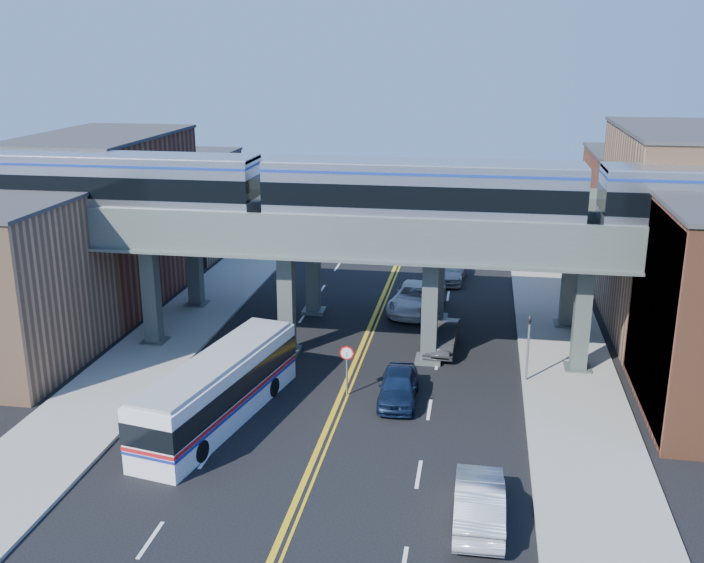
{
  "coord_description": "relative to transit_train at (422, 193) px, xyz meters",
  "views": [
    {
      "loc": [
        6.51,
        -32.37,
        16.82
      ],
      "look_at": [
        0.03,
        6.12,
        4.99
      ],
      "focal_mm": 40.0,
      "sensor_mm": 36.0,
      "label": 1
    }
  ],
  "objects": [
    {
      "name": "building_west_b",
      "position": [
        -21.9,
        8.0,
        -3.92
      ],
      "size": [
        8.0,
        14.0,
        11.0
      ],
      "primitive_type": "cube",
      "color": "brown",
      "rests_on": "ground"
    },
    {
      "name": "transit_bus",
      "position": [
        -8.47,
        -8.66,
        -7.9
      ],
      "size": [
        4.69,
        11.73,
        2.95
      ],
      "rotation": [
        0.0,
        0.0,
        1.38
      ],
      "color": "white",
      "rests_on": "ground"
    },
    {
      "name": "mural_panel",
      "position": [
        11.15,
        -4.0,
        -4.67
      ],
      "size": [
        0.1,
        9.5,
        9.5
      ],
      "primitive_type": "cube",
      "color": "teal",
      "rests_on": "ground"
    },
    {
      "name": "car_lane_c",
      "position": [
        -0.82,
        8.49,
        -8.54
      ],
      "size": [
        3.71,
        6.66,
        1.76
      ],
      "primitive_type": "imported",
      "rotation": [
        0.0,
        0.0,
        -0.13
      ],
      "color": "white",
      "rests_on": "ground"
    },
    {
      "name": "building_west_c",
      "position": [
        -21.9,
        21.0,
        -5.42
      ],
      "size": [
        8.0,
        10.0,
        8.0
      ],
      "primitive_type": "cube",
      "color": "#9C7050",
      "rests_on": "ground"
    },
    {
      "name": "sidewalk_east",
      "position": [
        8.1,
        2.0,
        -9.34
      ],
      "size": [
        5.0,
        70.0,
        0.16
      ],
      "primitive_type": "cube",
      "color": "gray",
      "rests_on": "ground"
    },
    {
      "name": "building_west_a",
      "position": [
        -21.9,
        -4.0,
        -4.92
      ],
      "size": [
        8.0,
        10.0,
        9.0
      ],
      "primitive_type": "cube",
      "color": "#9C7050",
      "rests_on": "ground"
    },
    {
      "name": "car_lane_d",
      "position": [
        1.09,
        15.93,
        -8.66
      ],
      "size": [
        2.57,
        5.38,
        1.51
      ],
      "primitive_type": "imported",
      "rotation": [
        0.0,
        0.0,
        -0.09
      ],
      "color": "#9FA0A4",
      "rests_on": "ground"
    },
    {
      "name": "elevated_viaduct_far",
      "position": [
        -3.4,
        7.0,
        -2.95
      ],
      "size": [
        52.0,
        3.6,
        7.4
      ],
      "color": "#434D49",
      "rests_on": "ground"
    },
    {
      "name": "building_east_b",
      "position": [
        15.1,
        8.0,
        -3.42
      ],
      "size": [
        8.0,
        14.0,
        12.0
      ],
      "primitive_type": "cube",
      "color": "#9C7050",
      "rests_on": "ground"
    },
    {
      "name": "car_lane_b",
      "position": [
        1.24,
        1.9,
        -8.63
      ],
      "size": [
        1.9,
        4.87,
        1.58
      ],
      "primitive_type": "imported",
      "rotation": [
        0.0,
        0.0,
        -0.05
      ],
      "color": "#29282B",
      "rests_on": "ground"
    },
    {
      "name": "traffic_signal",
      "position": [
        5.8,
        -2.0,
        -7.12
      ],
      "size": [
        0.15,
        0.18,
        4.1
      ],
      "color": "slate",
      "rests_on": "ground"
    },
    {
      "name": "car_lane_a",
      "position": [
        -0.49,
        -5.27,
        -8.63
      ],
      "size": [
        1.99,
        4.65,
        1.57
      ],
      "primitive_type": "imported",
      "rotation": [
        0.0,
        0.0,
        0.03
      ],
      "color": "#0F1C38",
      "rests_on": "ground"
    },
    {
      "name": "stop_sign",
      "position": [
        -3.1,
        -5.0,
        -7.66
      ],
      "size": [
        0.76,
        0.09,
        2.63
      ],
      "color": "slate",
      "rests_on": "ground"
    },
    {
      "name": "ground",
      "position": [
        -3.4,
        -8.0,
        -9.42
      ],
      "size": [
        120.0,
        120.0,
        0.0
      ],
      "primitive_type": "plane",
      "color": "black",
      "rests_on": "ground"
    },
    {
      "name": "elevated_viaduct_near",
      "position": [
        -3.4,
        0.0,
        -2.95
      ],
      "size": [
        52.0,
        3.6,
        7.4
      ],
      "color": "#434D49",
      "rests_on": "ground"
    },
    {
      "name": "building_east_c",
      "position": [
        15.1,
        21.0,
        -4.92
      ],
      "size": [
        8.0,
        10.0,
        9.0
      ],
      "primitive_type": "cube",
      "color": "brown",
      "rests_on": "ground"
    },
    {
      "name": "transit_train",
      "position": [
        0.0,
        0.0,
        0.0
      ],
      "size": [
        50.95,
        3.2,
        3.73
      ],
      "color": "black",
      "rests_on": "elevated_viaduct_near"
    },
    {
      "name": "sidewalk_west",
      "position": [
        -14.9,
        2.0,
        -9.34
      ],
      "size": [
        5.0,
        70.0,
        0.16
      ],
      "primitive_type": "cube",
      "color": "gray",
      "rests_on": "ground"
    },
    {
      "name": "car_parked_curb",
      "position": [
        3.54,
        -14.92,
        -8.57
      ],
      "size": [
        1.84,
        5.15,
        1.69
      ],
      "primitive_type": "imported",
      "rotation": [
        0.0,
        0.0,
        3.15
      ],
      "color": "silver",
      "rests_on": "ground"
    }
  ]
}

